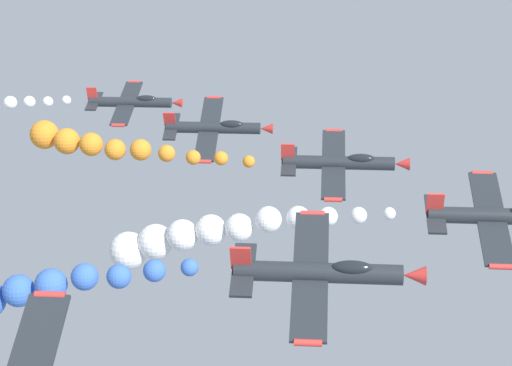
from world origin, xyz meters
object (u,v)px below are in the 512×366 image
object	(u,v)px
airplane_left_outer	(215,128)
airplane_trailing	(132,102)
airplane_lead	(500,216)
airplane_left_inner	(341,162)
airplane_right_inner	(321,272)

from	to	relation	value
airplane_left_outer	airplane_trailing	size ratio (longest dim) A/B	1.00
airplane_lead	airplane_left_outer	distance (m)	33.88
airplane_left_inner	airplane_left_outer	world-z (taller)	airplane_left_outer
airplane_lead	airplane_left_outer	world-z (taller)	airplane_left_outer
airplane_left_inner	airplane_lead	bearing A→B (deg)	36.94
airplane_left_outer	airplane_lead	bearing A→B (deg)	40.44
airplane_lead	airplane_left_inner	size ratio (longest dim) A/B	1.00
airplane_lead	airplane_trailing	bearing A→B (deg)	-139.07
airplane_lead	airplane_left_inner	world-z (taller)	airplane_lead
airplane_right_inner	airplane_left_outer	distance (m)	39.06
airplane_trailing	airplane_left_outer	bearing A→B (deg)	41.99
airplane_trailing	airplane_left_inner	bearing A→B (deg)	43.00
airplane_right_inner	airplane_left_outer	bearing A→B (deg)	-164.53
airplane_right_inner	airplane_trailing	world-z (taller)	airplane_right_inner
airplane_left_outer	airplane_right_inner	bearing A→B (deg)	15.47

